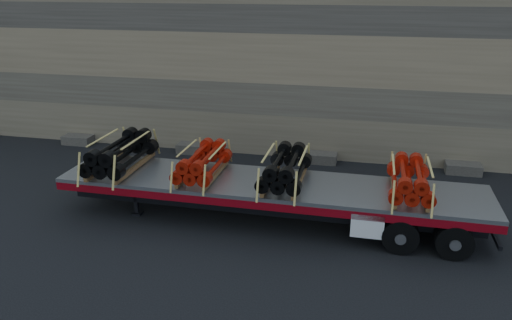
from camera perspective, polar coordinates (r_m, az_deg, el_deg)
The scene contains 7 objects.
ground at distance 14.80m, azimuth -2.28°, elevation -5.80°, with size 120.00×120.00×0.00m, color black.
rock_wall at distance 19.89m, azimuth 2.49°, elevation 11.49°, with size 44.00×3.00×7.00m, color #7A6B54.
trailer at distance 13.99m, azimuth 1.48°, elevation -4.73°, with size 11.76×2.26×1.18m, color #9A9CA1, non-canonical shape.
bundle_front at distance 15.05m, azimuth -15.20°, elevation 0.62°, with size 1.26×2.53×0.90m, color black, non-canonical shape.
bundle_midfront at distance 14.09m, azimuth -6.11°, elevation -0.36°, with size 1.10×2.20×0.78m, color #AE1809, non-canonical shape.
bundle_midrear at distance 13.53m, azimuth 3.37°, elevation -1.05°, with size 1.16×2.33×0.83m, color black, non-canonical shape.
bundle_rear at distance 13.43m, azimuth 17.19°, elevation -2.24°, with size 1.10×2.19×0.78m, color #AE1809, non-canonical shape.
Camera 1 is at (3.51, -12.86, 6.45)m, focal length 35.00 mm.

